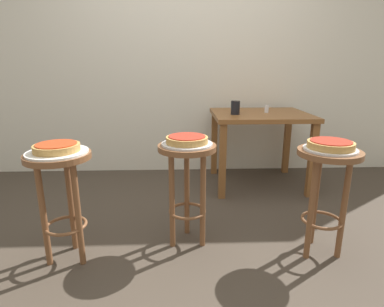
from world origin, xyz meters
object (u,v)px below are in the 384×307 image
(stool_leftside, at_px, (187,172))
(serving_plate_leftside, at_px, (187,144))
(pizza_leftside, at_px, (187,140))
(cup_near_edge, at_px, (235,108))
(serving_plate_foreground, at_px, (57,152))
(serving_plate_middle, at_px, (330,149))
(stool_middle, at_px, (327,179))
(dining_table, at_px, (260,124))
(stool_foreground, at_px, (61,183))
(pizza_middle, at_px, (331,145))
(pizza_foreground, at_px, (57,147))
(condiment_shaker, at_px, (267,109))

(stool_leftside, xyz_separation_m, serving_plate_leftside, (0.00, 0.00, 0.19))
(pizza_leftside, height_order, cup_near_edge, cup_near_edge)
(serving_plate_foreground, height_order, serving_plate_middle, same)
(stool_middle, bearing_deg, dining_table, 95.10)
(stool_foreground, height_order, stool_middle, same)
(pizza_middle, distance_m, pizza_leftside, 0.86)
(serving_plate_foreground, relative_size, cup_near_edge, 2.73)
(pizza_foreground, relative_size, stool_middle, 0.37)
(serving_plate_foreground, bearing_deg, pizza_middle, 0.27)
(pizza_leftside, xyz_separation_m, condiment_shaker, (0.79, 1.07, 0.05))
(serving_plate_foreground, bearing_deg, dining_table, 39.96)
(serving_plate_foreground, height_order, condiment_shaker, condiment_shaker)
(serving_plate_foreground, distance_m, pizza_middle, 1.59)
(serving_plate_middle, distance_m, dining_table, 1.24)
(stool_middle, bearing_deg, pizza_middle, -7.13)
(pizza_middle, height_order, condiment_shaker, condiment_shaker)
(cup_near_edge, bearing_deg, serving_plate_foreground, -136.62)
(pizza_middle, bearing_deg, stool_middle, 172.87)
(pizza_foreground, height_order, condiment_shaker, condiment_shaker)
(pizza_middle, height_order, cup_near_edge, cup_near_edge)
(stool_foreground, height_order, pizza_middle, pizza_middle)
(stool_middle, bearing_deg, pizza_foreground, -179.73)
(serving_plate_foreground, height_order, pizza_leftside, pizza_leftside)
(stool_leftside, distance_m, serving_plate_leftside, 0.19)
(serving_plate_leftside, bearing_deg, cup_near_edge, 64.27)
(serving_plate_middle, bearing_deg, serving_plate_leftside, 169.14)
(pizza_foreground, height_order, serving_plate_leftside, pizza_foreground)
(pizza_middle, xyz_separation_m, pizza_leftside, (-0.84, 0.16, 0.00))
(serving_plate_middle, distance_m, serving_plate_leftside, 0.86)
(stool_foreground, xyz_separation_m, pizza_leftside, (0.74, 0.17, 0.22))
(cup_near_edge, bearing_deg, pizza_leftside, -115.73)
(pizza_foreground, distance_m, serving_plate_leftside, 0.76)
(serving_plate_leftside, xyz_separation_m, cup_near_edge, (0.47, 0.98, 0.10))
(stool_foreground, relative_size, stool_middle, 1.00)
(pizza_leftside, bearing_deg, stool_foreground, -167.17)
(stool_foreground, distance_m, cup_near_edge, 1.70)
(stool_foreground, bearing_deg, pizza_leftside, 12.83)
(stool_leftside, relative_size, serving_plate_leftside, 2.11)
(dining_table, bearing_deg, stool_leftside, -124.47)
(pizza_foreground, bearing_deg, cup_near_edge, 43.38)
(stool_foreground, bearing_deg, condiment_shaker, 39.00)
(cup_near_edge, bearing_deg, stool_foreground, -136.62)
(pizza_middle, distance_m, serving_plate_leftside, 0.86)
(pizza_leftside, xyz_separation_m, cup_near_edge, (0.47, 0.98, 0.07))
(serving_plate_leftside, height_order, pizza_leftside, pizza_leftside)
(stool_foreground, bearing_deg, serving_plate_foreground, 90.00)
(stool_foreground, relative_size, condiment_shaker, 9.30)
(serving_plate_leftside, bearing_deg, pizza_middle, -10.86)
(stool_leftside, xyz_separation_m, pizza_leftside, (0.00, 0.00, 0.22))
(serving_plate_foreground, relative_size, stool_middle, 0.50)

